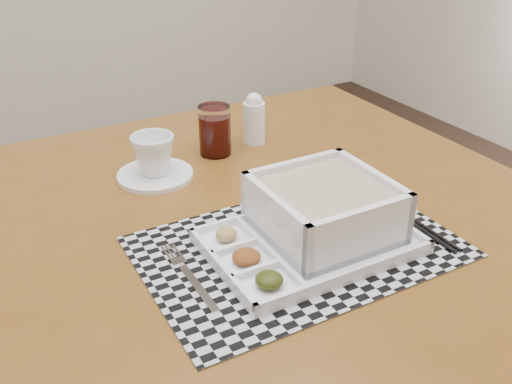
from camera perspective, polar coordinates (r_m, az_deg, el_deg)
dining_table at (r=1.05m, az=0.32°, el=-6.18°), size 1.09×1.09×0.81m
placemat at (r=0.92m, az=4.21°, el=-5.50°), size 0.50×0.33×0.00m
serving_tray at (r=0.92m, az=6.39°, el=-2.60°), size 0.32×0.23×0.10m
fork at (r=0.86m, az=-6.81°, el=-8.16°), size 0.02×0.19×0.00m
spoon at (r=1.06m, az=11.87°, el=-0.87°), size 0.04×0.18×0.01m
chopsticks at (r=1.02m, az=14.76°, el=-2.44°), size 0.02×0.24×0.01m
saucer at (r=1.15m, az=-10.04°, el=1.68°), size 0.15×0.15×0.01m
cup at (r=1.13m, az=-10.23°, el=3.70°), size 0.10×0.10×0.08m
juice_glass at (r=1.22m, az=-4.14°, el=6.00°), size 0.07×0.07×0.11m
creamer_bottle at (r=1.27m, az=-0.19°, el=7.29°), size 0.05×0.05×0.12m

